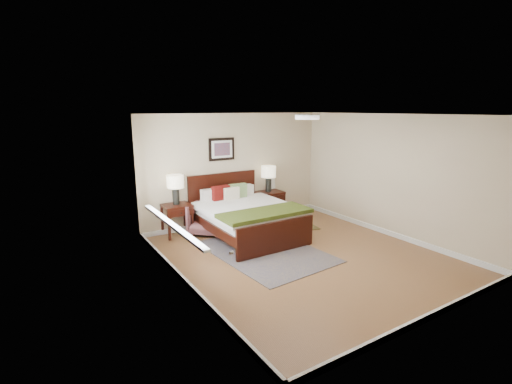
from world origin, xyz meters
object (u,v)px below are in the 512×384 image
(bed, at_px, (246,211))
(lamp_right, at_px, (269,174))
(nightstand_right, at_px, (269,202))
(armchair, at_px, (208,219))
(rug_persian, at_px, (266,252))
(nightstand_left, at_px, (177,211))
(lamp_left, at_px, (175,184))

(bed, bearing_deg, lamp_right, 36.79)
(nightstand_right, xyz_separation_m, armchair, (-1.72, -0.26, -0.07))
(rug_persian, bearing_deg, nightstand_right, 50.25)
(bed, height_order, nightstand_left, bed)
(lamp_left, height_order, rug_persian, lamp_left)
(nightstand_left, distance_m, armchair, 0.66)
(nightstand_left, bearing_deg, lamp_left, 90.00)
(nightstand_left, height_order, lamp_left, lamp_left)
(nightstand_right, height_order, rug_persian, nightstand_right)
(bed, relative_size, nightstand_right, 3.25)
(nightstand_left, relative_size, rug_persian, 0.28)
(rug_persian, bearing_deg, nightstand_left, 116.71)
(bed, height_order, lamp_left, lamp_left)
(lamp_right, relative_size, rug_persian, 0.25)
(nightstand_left, distance_m, rug_persian, 2.10)
(lamp_right, xyz_separation_m, rug_persian, (-1.25, -1.76, -1.09))
(lamp_right, bearing_deg, lamp_left, 180.00)
(lamp_left, height_order, armchair, lamp_left)
(lamp_left, bearing_deg, lamp_right, 0.00)
(rug_persian, bearing_deg, lamp_right, 50.48)
(lamp_left, bearing_deg, rug_persian, -59.36)
(lamp_left, distance_m, armchair, 0.99)
(lamp_left, xyz_separation_m, rug_persian, (1.05, -1.76, -1.09))
(bed, xyz_separation_m, armchair, (-0.60, 0.57, -0.20))
(bed, height_order, rug_persian, bed)
(bed, bearing_deg, armchair, 136.34)
(armchair, distance_m, rug_persian, 1.60)
(bed, xyz_separation_m, lamp_right, (1.12, 0.84, 0.55))
(nightstand_right, relative_size, lamp_left, 1.09)
(bed, height_order, lamp_right, lamp_right)
(nightstand_right, xyz_separation_m, lamp_left, (-2.29, 0.01, 0.69))
(bed, relative_size, armchair, 2.93)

